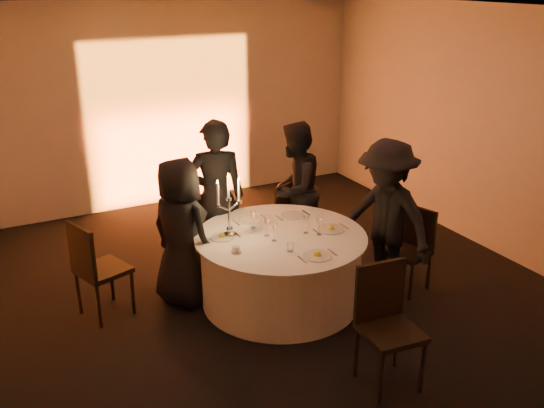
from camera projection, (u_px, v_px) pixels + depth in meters
name	position (u px, v px, depth m)	size (l,w,h in m)	color
floor	(280.00, 300.00, 6.57)	(7.00, 7.00, 0.00)	black
ceiling	(282.00, 11.00, 5.50)	(7.00, 7.00, 0.00)	silver
wall_back	(170.00, 105.00, 8.94)	(7.00, 7.00, 0.00)	beige
wall_right	(500.00, 134.00, 7.32)	(7.00, 7.00, 0.00)	beige
uplighter_fixture	(182.00, 203.00, 9.21)	(0.25, 0.12, 0.10)	black
banquet_table	(281.00, 268.00, 6.43)	(1.80, 1.80, 0.77)	black
chair_left	(94.00, 265.00, 6.05)	(0.58, 0.58, 1.05)	black
chair_back_left	(209.00, 220.00, 7.39)	(0.45, 0.45, 0.88)	black
chair_back_right	(279.00, 212.00, 7.61)	(0.52, 0.52, 0.90)	black
chair_right	(413.00, 244.00, 6.68)	(0.51, 0.51, 0.93)	black
chair_front	(386.00, 317.00, 5.10)	(0.51, 0.51, 1.07)	black
guest_left	(181.00, 233.00, 6.27)	(0.78, 0.51, 1.61)	black
guest_back_left	(216.00, 198.00, 6.92)	(0.67, 0.44, 1.84)	black
guest_back_right	(295.00, 189.00, 7.44)	(0.81, 0.63, 1.67)	black
guest_right	(385.00, 219.00, 6.44)	(1.13, 0.65, 1.74)	black
plate_left	(222.00, 236.00, 6.23)	(0.36, 0.25, 0.08)	white
plate_back_left	(250.00, 220.00, 6.67)	(0.35, 0.27, 0.01)	white
plate_back_right	(293.00, 215.00, 6.79)	(0.35, 0.27, 0.01)	white
plate_right	(331.00, 228.00, 6.42)	(0.36, 0.29, 0.08)	white
plate_front	(317.00, 255.00, 5.82)	(0.36, 0.28, 0.08)	white
coffee_cup	(236.00, 249.00, 5.91)	(0.11, 0.11, 0.07)	white
candelabra	(229.00, 214.00, 6.20)	(0.29, 0.14, 0.69)	silver
wine_glass_a	(274.00, 228.00, 6.12)	(0.07, 0.07, 0.19)	white
wine_glass_b	(319.00, 223.00, 6.26)	(0.07, 0.07, 0.19)	white
wine_glass_c	(253.00, 216.00, 6.43)	(0.07, 0.07, 0.19)	white
wine_glass_d	(306.00, 221.00, 6.30)	(0.07, 0.07, 0.19)	white
wine_glass_e	(267.00, 224.00, 6.23)	(0.07, 0.07, 0.19)	white
tumbler_a	(290.00, 247.00, 5.92)	(0.07, 0.07, 0.09)	white
tumbler_b	(268.00, 219.00, 6.59)	(0.07, 0.07, 0.09)	white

